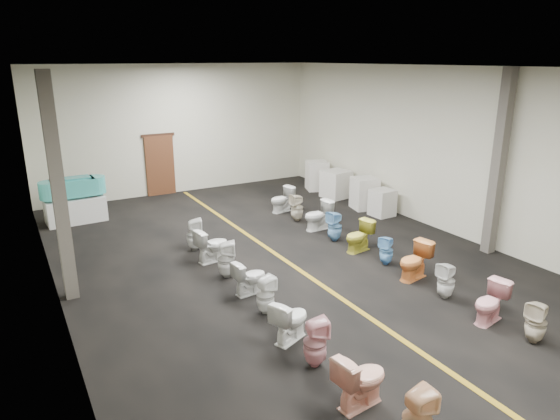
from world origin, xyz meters
The scene contains 35 objects.
floor centered at (0.00, 0.00, 0.00)m, with size 16.00×16.00×0.00m, color black.
ceiling centered at (0.00, 0.00, 4.50)m, with size 16.00×16.00×0.00m, color black.
wall_back centered at (0.00, 8.00, 2.25)m, with size 10.00×10.00×0.00m, color beige.
wall_left centered at (-5.00, 0.00, 2.25)m, with size 16.00×16.00×0.00m, color beige.
wall_right centered at (5.00, 0.00, 2.25)m, with size 16.00×16.00×0.00m, color beige.
aisle_stripe centered at (0.00, 0.00, 0.00)m, with size 0.12×15.60×0.01m, color olive.
back_door centered at (-0.80, 7.94, 1.05)m, with size 1.00×0.10×2.10m, color #562D19.
door_frame centered at (-0.80, 7.95, 2.12)m, with size 1.15×0.08×0.10m, color #331C11.
column_left centered at (-4.75, 1.00, 2.25)m, with size 0.25×0.25×4.50m, color #59544C.
column_right centered at (4.75, -1.50, 2.25)m, with size 0.25×0.25×4.50m, color #59544C.
display_table centered at (-3.93, 6.14, 0.37)m, with size 1.65×0.82×0.73m, color white.
bathtub centered at (-3.93, 6.14, 1.07)m, with size 1.86×0.73×0.55m.
appliance_crate_a centered at (4.40, 2.14, 0.41)m, with size 0.64×0.64×0.82m, color beige.
appliance_crate_b centered at (4.40, 3.01, 0.51)m, with size 0.74×0.74×1.01m, color silver.
appliance_crate_c centered at (4.40, 4.57, 0.47)m, with size 0.83×0.83×0.95m, color silver.
appliance_crate_d centered at (4.40, 5.78, 0.53)m, with size 0.74×0.74×1.06m, color white.
toilet_left_1 centered at (-1.58, -5.51, 0.41)m, with size 0.37×0.38×0.82m, color #E9B282.
toilet_left_2 centered at (-1.69, -4.54, 0.41)m, with size 0.46×0.81×0.82m, color #FEB49C.
toilet_left_3 centered at (-1.74, -3.45, 0.41)m, with size 0.37×0.38×0.82m, color #D999A1.
toilet_left_4 centered at (-1.69, -2.60, 0.39)m, with size 0.43×0.76×0.77m, color white.
toilet_left_5 centered at (-1.62, -1.56, 0.38)m, with size 0.34×0.35×0.76m, color white.
toilet_left_6 centered at (-1.51, -0.65, 0.36)m, with size 0.41×0.71×0.73m, color silver.
toilet_left_7 centered at (-1.61, 0.32, 0.42)m, with size 0.38×0.39×0.84m, color silver.
toilet_left_8 centered at (-1.54, 1.33, 0.41)m, with size 0.46×0.80×0.82m, color white.
toilet_left_9 centered at (-1.66, 2.22, 0.42)m, with size 0.37×0.38×0.83m, color silver.
toilet_right_2 centered at (1.91, -4.72, 0.39)m, with size 0.35×0.36×0.77m, color beige.
toilet_right_3 centered at (1.83, -3.87, 0.39)m, with size 0.43×0.76×0.77m, color #F7A9AF.
toilet_right_4 centered at (1.85, -2.79, 0.38)m, with size 0.34×0.35×0.77m, color silver.
toilet_right_5 centered at (1.96, -1.79, 0.42)m, with size 0.47×0.82×0.84m, color #EC8A41.
toilet_right_6 centered at (1.96, -0.87, 0.35)m, with size 0.32×0.33×0.71m, color #74B7ED.
toilet_right_7 centered at (1.92, 0.12, 0.40)m, with size 0.44×0.77×0.79m, color gold.
toilet_right_8 centered at (1.82, 1.02, 0.41)m, with size 0.37×0.38×0.82m, color #76B1E1.
toilet_right_9 centered at (1.94, 2.01, 0.42)m, with size 0.47×0.82×0.84m, color white.
toilet_right_10 centered at (1.83, 2.96, 0.41)m, with size 0.37×0.38×0.83m, color beige.
toilet_right_11 centered at (1.90, 4.00, 0.40)m, with size 0.45×0.78×0.80m, color white.
Camera 1 is at (-5.59, -9.15, 4.70)m, focal length 32.00 mm.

